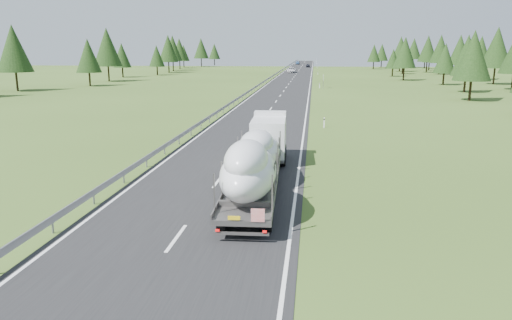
# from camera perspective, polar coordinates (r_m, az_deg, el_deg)

# --- Properties ---
(ground) EXTENTS (400.00, 400.00, 0.00)m
(ground) POSITION_cam_1_polar(r_m,az_deg,el_deg) (20.82, -9.09, -8.85)
(ground) COLOR #344E1A
(ground) RESTS_ON ground
(road_surface) EXTENTS (10.00, 400.00, 0.02)m
(road_surface) POSITION_cam_1_polar(r_m,az_deg,el_deg) (118.98, 4.00, 8.97)
(road_surface) COLOR black
(road_surface) RESTS_ON ground
(guardrail) EXTENTS (0.10, 400.00, 0.76)m
(guardrail) POSITION_cam_1_polar(r_m,az_deg,el_deg) (119.25, 1.43, 9.29)
(guardrail) COLOR slate
(guardrail) RESTS_ON ground
(marker_posts) EXTENTS (0.13, 350.08, 1.00)m
(marker_posts) POSITION_cam_1_polar(r_m,az_deg,el_deg) (173.76, 7.04, 10.23)
(marker_posts) COLOR silver
(marker_posts) RESTS_ON ground
(highway_sign) EXTENTS (0.08, 0.90, 2.60)m
(highway_sign) POSITION_cam_1_polar(r_m,az_deg,el_deg) (98.80, 7.70, 9.19)
(highway_sign) COLOR slate
(highway_sign) RESTS_ON ground
(tree_line_right) EXTENTS (27.39, 246.18, 12.64)m
(tree_line_right) POSITION_cam_1_polar(r_m,az_deg,el_deg) (114.06, 24.81, 11.15)
(tree_line_right) COLOR black
(tree_line_right) RESTS_ON ground
(tree_line_left) EXTENTS (14.15, 246.20, 12.54)m
(tree_line_left) POSITION_cam_1_polar(r_m,az_deg,el_deg) (117.68, -18.30, 11.76)
(tree_line_left) COLOR black
(tree_line_left) RESTS_ON ground
(boat_truck) EXTENTS (2.90, 17.31, 3.68)m
(boat_truck) POSITION_cam_1_polar(r_m,az_deg,el_deg) (27.09, 0.17, 0.60)
(boat_truck) COLOR silver
(boat_truck) RESTS_ON ground
(distant_van) EXTENTS (2.74, 5.90, 1.64)m
(distant_van) POSITION_cam_1_polar(r_m,az_deg,el_deg) (161.21, 4.10, 10.21)
(distant_van) COLOR silver
(distant_van) RESTS_ON ground
(distant_car_dark) EXTENTS (1.77, 4.17, 1.40)m
(distant_car_dark) POSITION_cam_1_polar(r_m,az_deg,el_deg) (208.17, 5.97, 10.68)
(distant_car_dark) COLOR black
(distant_car_dark) RESTS_ON ground
(distant_car_blue) EXTENTS (1.79, 4.52, 1.46)m
(distant_car_blue) POSITION_cam_1_polar(r_m,az_deg,el_deg) (245.76, 4.78, 11.00)
(distant_car_blue) COLOR #182B45
(distant_car_blue) RESTS_ON ground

